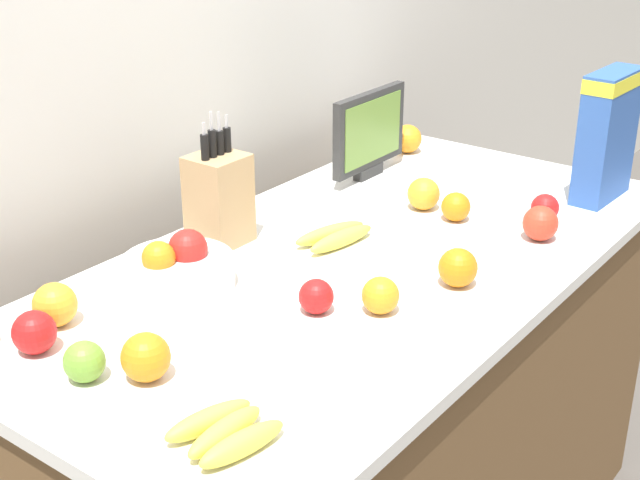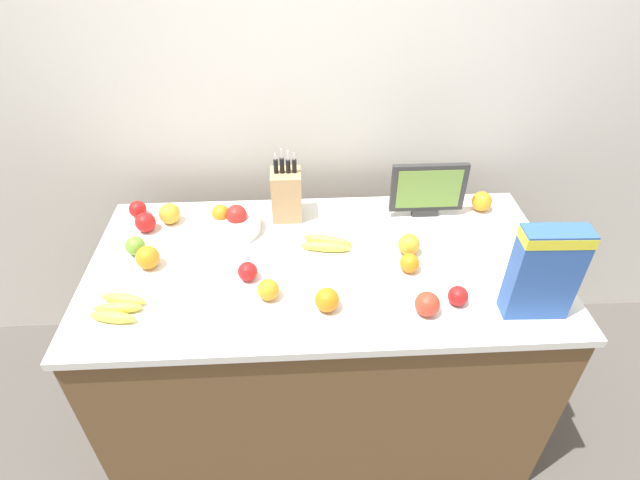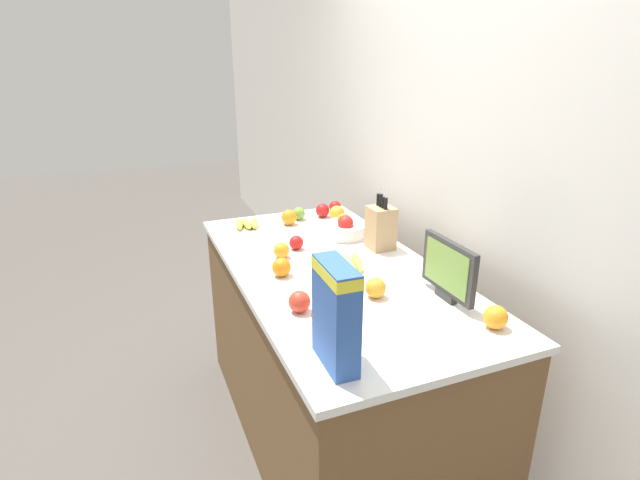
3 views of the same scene
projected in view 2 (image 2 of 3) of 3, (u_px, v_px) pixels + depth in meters
ground_plane at (322, 407)px, 2.42m from camera, size 14.00×14.00×0.00m
wall_back at (314, 97)px, 2.14m from camera, size 9.00×0.06×2.60m
counter at (322, 344)px, 2.14m from camera, size 1.73×0.86×0.92m
knife_block at (286, 194)px, 2.02m from camera, size 0.12×0.12×0.31m
small_monitor at (428, 189)px, 2.02m from camera, size 0.31×0.03×0.24m
cereal_box at (545, 270)px, 1.54m from camera, size 0.21×0.09×0.33m
fruit_bowl at (231, 222)px, 1.98m from camera, size 0.23×0.23×0.12m
banana_bunch_left at (327, 244)px, 1.91m from camera, size 0.21×0.12×0.04m
banana_bunch_right at (118, 308)px, 1.64m from camera, size 0.17×0.15×0.04m
apple_rear at (427, 304)px, 1.62m from camera, size 0.08×0.08×0.08m
apple_middle at (458, 296)px, 1.66m from camera, size 0.07×0.07×0.07m
apple_front at (135, 246)px, 1.87m from camera, size 0.07×0.07×0.07m
apple_leftmost at (248, 271)px, 1.76m from camera, size 0.07×0.07×0.07m
apple_rightmost at (145, 222)px, 1.99m from camera, size 0.08×0.08×0.08m
apple_by_knife_block at (138, 209)px, 2.07m from camera, size 0.07×0.07×0.07m
orange_front_left at (409, 244)px, 1.87m from camera, size 0.08×0.08×0.08m
orange_by_cereal at (170, 214)px, 2.03m from camera, size 0.09×0.09×0.09m
orange_front_center at (326, 300)px, 1.64m from camera, size 0.08×0.08×0.08m
orange_back_center at (268, 290)px, 1.68m from camera, size 0.07×0.07×0.07m
orange_near_bowl at (148, 258)px, 1.81m from camera, size 0.09×0.09×0.09m
orange_mid_right at (482, 201)px, 2.10m from camera, size 0.08×0.08×0.08m
orange_mid_left at (410, 263)px, 1.79m from camera, size 0.07×0.07×0.07m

